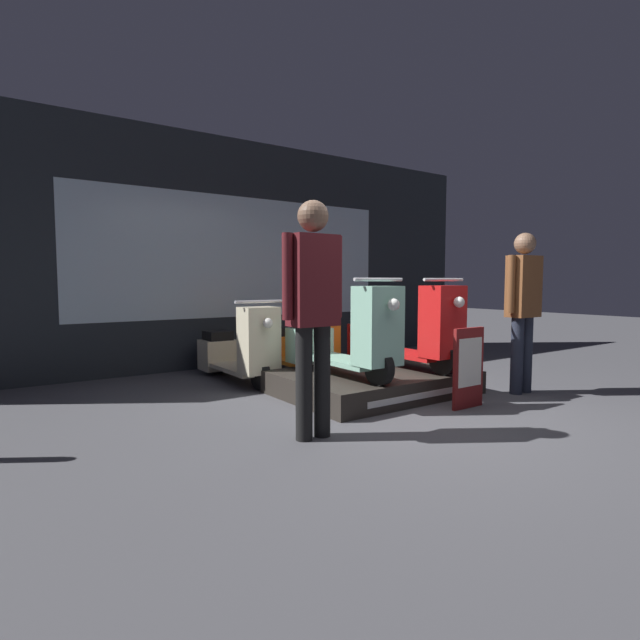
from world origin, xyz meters
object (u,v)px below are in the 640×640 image
(scooter_display_right, at_px, (407,333))
(scooter_backrow_0, at_px, (239,350))
(person_right_browsing, at_px, (523,301))
(price_sign_board, at_px, (468,368))
(scooter_display_left, at_px, (344,338))
(scooter_backrow_1, at_px, (298,345))
(person_left_browsing, at_px, (313,301))

(scooter_display_right, xyz_separation_m, scooter_backrow_0, (-1.37, 1.43, -0.24))
(person_right_browsing, relative_size, price_sign_board, 2.23)
(price_sign_board, bearing_deg, scooter_display_right, 82.85)
(scooter_display_left, distance_m, scooter_display_right, 0.88)
(scooter_display_left, bearing_deg, scooter_backrow_1, 76.47)
(scooter_backrow_1, bearing_deg, price_sign_board, -79.87)
(scooter_display_right, distance_m, person_left_browsing, 2.07)
(scooter_display_right, relative_size, price_sign_board, 2.08)
(scooter_display_left, relative_size, price_sign_board, 2.08)
(person_left_browsing, distance_m, price_sign_board, 1.85)
(scooter_display_right, distance_m, scooter_backrow_1, 1.54)
(scooter_display_right, height_order, scooter_backrow_1, scooter_display_right)
(person_left_browsing, xyz_separation_m, person_right_browsing, (2.71, -0.00, -0.06))
(scooter_backrow_1, relative_size, person_left_browsing, 0.88)
(scooter_backrow_1, relative_size, person_right_browsing, 0.93)
(scooter_backrow_0, relative_size, person_right_browsing, 0.93)
(scooter_backrow_0, distance_m, person_right_browsing, 3.25)
(scooter_backrow_0, height_order, person_right_browsing, person_right_browsing)
(person_left_browsing, bearing_deg, scooter_backrow_1, 60.27)
(scooter_display_right, xyz_separation_m, price_sign_board, (-0.12, -0.94, -0.24))
(scooter_display_right, relative_size, scooter_backrow_1, 1.00)
(scooter_backrow_1, bearing_deg, scooter_backrow_0, 180.00)
(scooter_backrow_0, bearing_deg, price_sign_board, -62.15)
(scooter_display_left, height_order, scooter_display_right, same)
(scooter_display_left, xyz_separation_m, price_sign_board, (0.77, -0.94, -0.24))
(person_left_browsing, height_order, person_right_browsing, person_left_browsing)
(scooter_display_right, relative_size, person_right_browsing, 0.93)
(person_right_browsing, bearing_deg, price_sign_board, -174.87)
(person_left_browsing, relative_size, person_right_browsing, 1.05)
(scooter_backrow_0, bearing_deg, scooter_backrow_1, 0.00)
(scooter_display_left, relative_size, person_left_browsing, 0.88)
(person_left_browsing, bearing_deg, scooter_backrow_0, 78.27)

